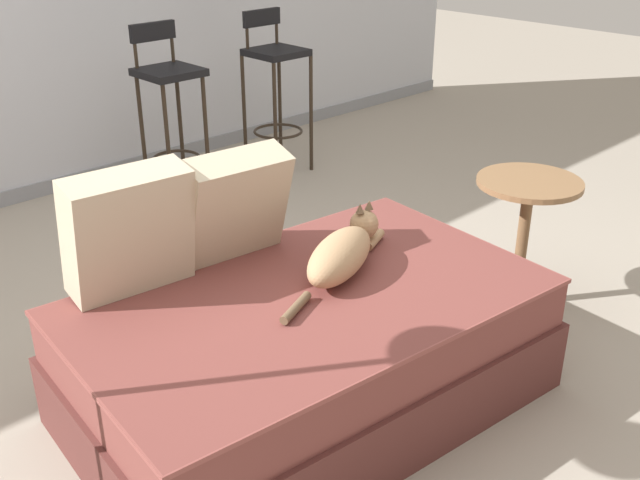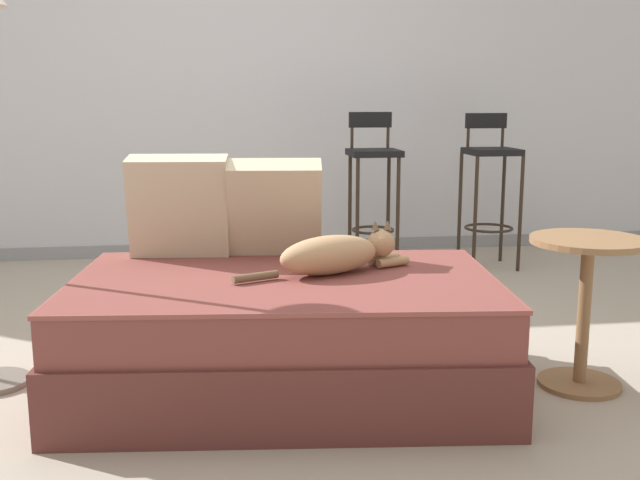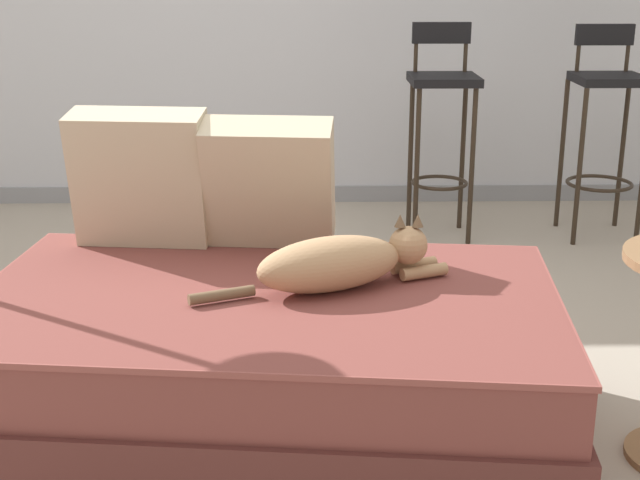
{
  "view_description": "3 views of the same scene",
  "coord_description": "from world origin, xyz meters",
  "views": [
    {
      "loc": [
        -1.51,
        -2.02,
        1.71
      ],
      "look_at": [
        0.15,
        -0.3,
        0.57
      ],
      "focal_mm": 42.0,
      "sensor_mm": 36.0,
      "label": 1
    },
    {
      "loc": [
        -0.26,
        -3.14,
        1.13
      ],
      "look_at": [
        0.15,
        -0.3,
        0.57
      ],
      "focal_mm": 42.0,
      "sensor_mm": 36.0,
      "label": 2
    },
    {
      "loc": [
        0.11,
        -2.66,
        1.33
      ],
      "look_at": [
        0.15,
        -0.3,
        0.57
      ],
      "focal_mm": 50.0,
      "sensor_mm": 36.0,
      "label": 3
    }
  ],
  "objects": [
    {
      "name": "ground_plane",
      "position": [
        0.0,
        0.0,
        0.0
      ],
      "size": [
        16.0,
        16.0,
        0.0
      ],
      "primitive_type": "plane",
      "color": "#A89E8E",
      "rests_on": "ground"
    },
    {
      "name": "bar_stool_by_doorway",
      "position": [
        1.55,
        1.56,
        0.6
      ],
      "size": [
        0.33,
        0.33,
        1.02
      ],
      "color": "#2D2319",
      "rests_on": "ground"
    },
    {
      "name": "wall_baseboard_trim",
      "position": [
        0.0,
        2.2,
        0.04
      ],
      "size": [
        8.0,
        0.02,
        0.09
      ],
      "primitive_type": "cube",
      "color": "gray",
      "rests_on": "ground"
    },
    {
      "name": "couch",
      "position": [
        0.0,
        -0.4,
        0.23
      ],
      "size": [
        1.72,
        1.16,
        0.45
      ],
      "color": "brown",
      "rests_on": "ground"
    },
    {
      "name": "throw_pillow_middle",
      "position": [
        0.0,
        -0.0,
        0.66
      ],
      "size": [
        0.42,
        0.29,
        0.42
      ],
      "color": "beige",
      "rests_on": "couch"
    },
    {
      "name": "bar_stool_near_window",
      "position": [
        0.77,
        1.56,
        0.63
      ],
      "size": [
        0.32,
        0.32,
        1.03
      ],
      "color": "#2D2319",
      "rests_on": "ground"
    },
    {
      "name": "throw_pillow_corner",
      "position": [
        -0.4,
        0.04,
        0.67
      ],
      "size": [
        0.43,
        0.25,
        0.43
      ],
      "color": "beige",
      "rests_on": "couch"
    },
    {
      "name": "cat",
      "position": [
        0.2,
        -0.36,
        0.53
      ],
      "size": [
        0.72,
        0.34,
        0.19
      ],
      "color": "tan",
      "rests_on": "couch"
    }
  ]
}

